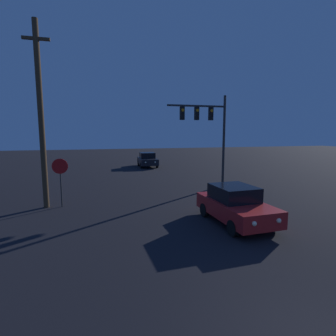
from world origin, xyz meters
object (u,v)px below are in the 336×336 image
stop_sign (60,173)px  utility_pole (41,115)px  car_far (147,160)px  traffic_signal_mast (209,125)px  car_near (235,205)px

stop_sign → utility_pole: size_ratio=0.27×
stop_sign → utility_pole: (-0.77, 0.10, 2.97)m
car_far → traffic_signal_mast: traffic_signal_mast is taller
car_near → utility_pole: (-8.36, 4.65, 3.97)m
traffic_signal_mast → stop_sign: size_ratio=2.53×
traffic_signal_mast → stop_sign: bearing=-163.2°
car_near → stop_sign: bearing=-33.9°
car_near → utility_pole: 10.36m
traffic_signal_mast → utility_pole: bearing=-164.9°
car_near → car_far: (-0.30, 19.52, 0.00)m
traffic_signal_mast → utility_pole: 10.64m
car_near → traffic_signal_mast: size_ratio=0.64×
stop_sign → utility_pole: bearing=172.4°
car_far → stop_sign: stop_sign is taller
stop_sign → traffic_signal_mast: bearing=16.8°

